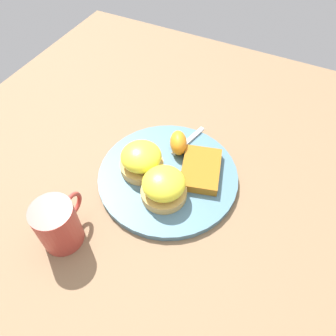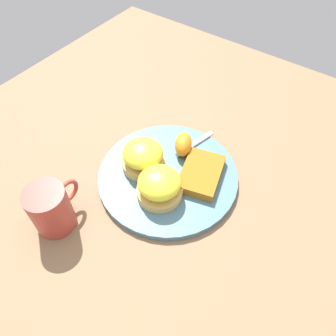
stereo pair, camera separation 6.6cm
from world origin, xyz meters
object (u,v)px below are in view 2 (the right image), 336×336
(sandwich_benedict_right, at_px, (159,186))
(sandwich_benedict_left, at_px, (143,156))
(fork, at_px, (173,156))
(orange_wedge, at_px, (183,144))
(hashbrown_patty, at_px, (201,173))
(cup, at_px, (51,209))

(sandwich_benedict_right, bearing_deg, sandwich_benedict_left, 60.93)
(sandwich_benedict_right, distance_m, fork, 0.10)
(orange_wedge, height_order, fork, orange_wedge)
(hashbrown_patty, height_order, orange_wedge, orange_wedge)
(hashbrown_patty, bearing_deg, sandwich_benedict_right, 153.36)
(hashbrown_patty, distance_m, cup, 0.29)
(sandwich_benedict_left, xyz_separation_m, cup, (-0.20, 0.05, 0.00))
(sandwich_benedict_left, xyz_separation_m, fork, (0.05, -0.04, -0.03))
(fork, bearing_deg, orange_wedge, -15.37)
(orange_wedge, bearing_deg, fork, 164.63)
(orange_wedge, relative_size, fork, 0.30)
(sandwich_benedict_right, xyz_separation_m, fork, (0.09, 0.03, -0.03))
(hashbrown_patty, relative_size, orange_wedge, 1.82)
(cup, bearing_deg, hashbrown_patty, -34.91)
(sandwich_benedict_left, distance_m, fork, 0.07)
(sandwich_benedict_left, bearing_deg, hashbrown_patty, -68.29)
(hashbrown_patty, relative_size, fork, 0.55)
(orange_wedge, bearing_deg, sandwich_benedict_right, -167.80)
(sandwich_benedict_left, relative_size, hashbrown_patty, 0.82)
(sandwich_benedict_left, height_order, cup, cup)
(sandwich_benedict_right, distance_m, hashbrown_patty, 0.10)
(sandwich_benedict_right, distance_m, cup, 0.20)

